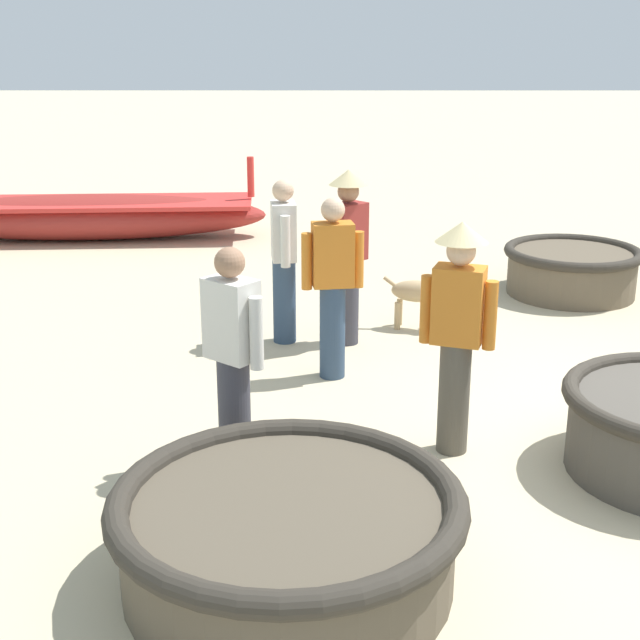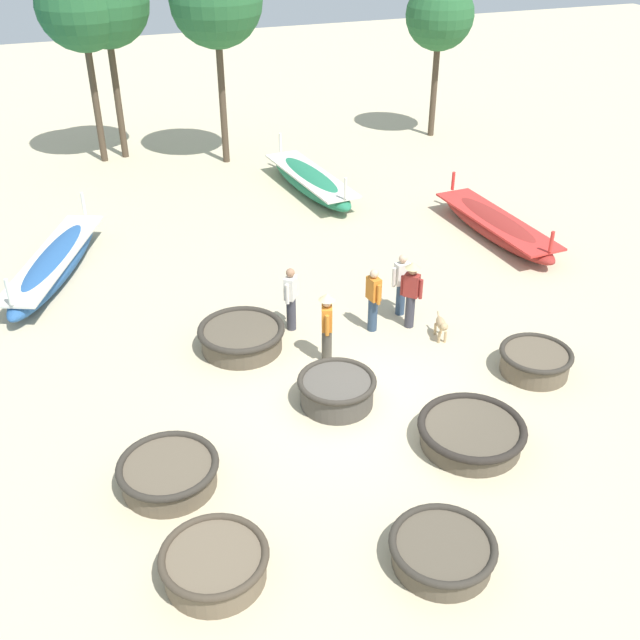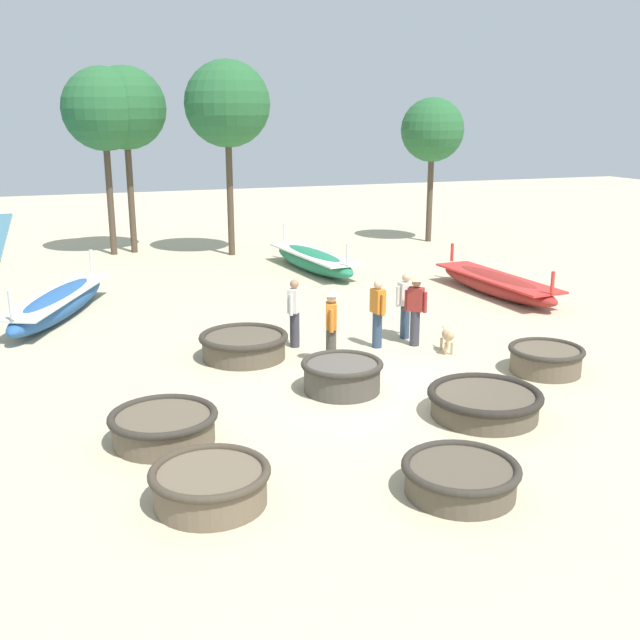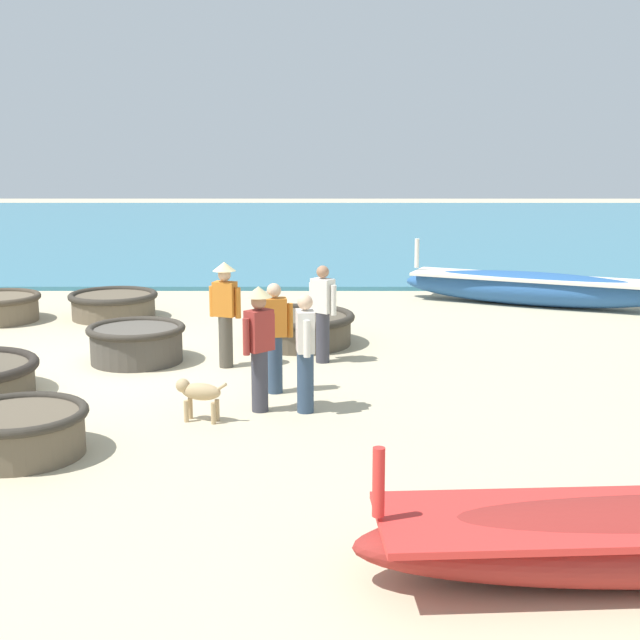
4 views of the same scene
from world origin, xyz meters
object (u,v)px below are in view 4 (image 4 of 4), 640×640
(fisherman_crouching, at_px, (225,307))
(fisherman_with_hat, at_px, (274,335))
(coracle_weathered, at_px, (113,304))
(coracle_front_left, at_px, (299,327))
(long_boat_red_hull, at_px, (533,288))
(fisherman_standing_right, at_px, (305,350))
(coracle_far_left, at_px, (136,342))
(coracle_beside_post, at_px, (20,430))
(fisherman_standing_left, at_px, (323,311))
(dog, at_px, (198,393))
(fisherman_by_coracle, at_px, (259,340))

(fisherman_crouching, relative_size, fisherman_with_hat, 1.06)
(coracle_weathered, relative_size, coracle_front_left, 0.91)
(long_boat_red_hull, relative_size, fisherman_with_hat, 3.57)
(coracle_weathered, distance_m, fisherman_crouching, 4.77)
(fisherman_standing_right, bearing_deg, coracle_weathered, -147.72)
(coracle_far_left, bearing_deg, coracle_beside_post, -5.76)
(long_boat_red_hull, relative_size, fisherman_standing_left, 3.57)
(coracle_weathered, relative_size, fisherman_standing_right, 1.12)
(fisherman_with_hat, distance_m, dog, 1.65)
(coracle_front_left, relative_size, long_boat_red_hull, 0.35)
(dog, bearing_deg, coracle_far_left, -155.34)
(fisherman_by_coracle, bearing_deg, fisherman_standing_left, 162.39)
(coracle_far_left, distance_m, fisherman_standing_left, 3.04)
(fisherman_with_hat, bearing_deg, coracle_beside_post, -47.15)
(coracle_far_left, relative_size, fisherman_by_coracle, 0.95)
(fisherman_crouching, xyz_separation_m, fisherman_standing_right, (2.36, 1.29, -0.12))
(coracle_front_left, bearing_deg, fisherman_crouching, -34.85)
(coracle_far_left, relative_size, fisherman_standing_left, 1.01)
(fisherman_crouching, bearing_deg, fisherman_with_hat, 30.31)
(coracle_beside_post, xyz_separation_m, fisherman_standing_left, (-4.30, 3.43, 0.54))
(fisherman_standing_left, relative_size, fisherman_with_hat, 1.00)
(coracle_weathered, relative_size, dog, 2.62)
(coracle_weathered, bearing_deg, fisherman_with_hat, 33.28)
(coracle_front_left, xyz_separation_m, dog, (4.34, -1.18, 0.07))
(long_boat_red_hull, bearing_deg, coracle_weathered, -80.87)
(coracle_beside_post, relative_size, fisherman_crouching, 0.92)
(long_boat_red_hull, bearing_deg, coracle_beside_post, -40.60)
(long_boat_red_hull, bearing_deg, fisherman_crouching, -48.78)
(coracle_beside_post, relative_size, fisherman_by_coracle, 0.92)
(coracle_far_left, relative_size, fisherman_standing_right, 1.01)
(coracle_front_left, bearing_deg, coracle_far_left, -63.92)
(coracle_front_left, relative_size, coracle_beside_post, 1.26)
(coracle_far_left, relative_size, coracle_beside_post, 1.03)
(fisherman_standing_left, height_order, fisherman_standing_right, same)
(coracle_beside_post, distance_m, long_boat_red_hull, 12.24)
(coracle_beside_post, height_order, fisherman_standing_left, fisherman_standing_left)
(long_boat_red_hull, distance_m, fisherman_standing_right, 9.03)
(fisherman_standing_right, height_order, dog, fisherman_standing_right)
(coracle_far_left, relative_size, coracle_front_left, 0.82)
(long_boat_red_hull, distance_m, dog, 10.10)
(fisherman_crouching, bearing_deg, coracle_weathered, -145.67)
(long_boat_red_hull, height_order, dog, long_boat_red_hull)
(dog, bearing_deg, fisherman_standing_left, 152.54)
(fisherman_crouching, relative_size, fisherman_standing_right, 1.06)
(coracle_beside_post, relative_size, long_boat_red_hull, 0.27)
(coracle_far_left, height_order, coracle_front_left, coracle_far_left)
(fisherman_by_coracle, distance_m, fisherman_standing_left, 2.75)
(coracle_front_left, relative_size, fisherman_standing_left, 1.23)
(fisherman_with_hat, bearing_deg, fisherman_standing_right, 26.03)
(coracle_far_left, bearing_deg, coracle_weathered, -161.57)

